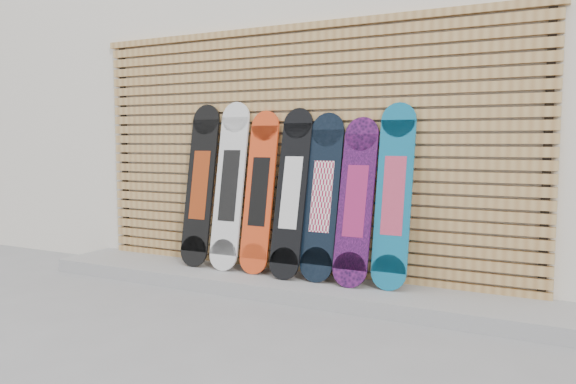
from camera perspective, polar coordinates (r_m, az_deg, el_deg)
name	(u,v)px	position (r m, az deg, el deg)	size (l,w,h in m)	color
ground	(256,315)	(4.25, -3.24, -12.42)	(80.00, 80.00, 0.00)	gray
building	(435,98)	(7.18, 14.72, 9.18)	(12.00, 5.00, 3.60)	beige
concrete_step	(281,284)	(4.87, -0.71, -9.35)	(4.60, 0.70, 0.12)	gray
slat_wall	(296,150)	(4.97, 0.84, 4.33)	(4.26, 0.08, 2.29)	#A97D46
snowboard_0	(200,185)	(5.31, -8.91, 0.71)	(0.29, 0.30, 1.51)	black
snowboard_1	(230,186)	(5.12, -5.94, 0.66)	(0.29, 0.30, 1.52)	silver
snowboard_2	(260,192)	(4.97, -2.91, 0.03)	(0.27, 0.29, 1.44)	red
snowboard_3	(291,193)	(4.79, 0.34, -0.06)	(0.27, 0.35, 1.45)	black
snowboard_4	(322,197)	(4.69, 3.48, -0.46)	(0.29, 0.31, 1.41)	black
snowboard_5	(356,201)	(4.57, 6.91, -0.92)	(0.29, 0.34, 1.36)	black
snowboard_6	(394,196)	(4.50, 10.69, -0.36)	(0.28, 0.28, 1.47)	#0D6086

